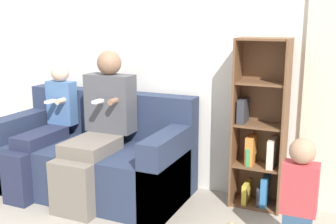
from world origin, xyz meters
TOP-DOWN VIEW (x-y plane):
  - ground_plane at (0.00, 0.00)m, footprint 14.00×14.00m
  - back_wall at (0.00, 0.99)m, footprint 10.00×0.06m
  - couch at (-0.23, 0.53)m, footprint 1.75×0.86m
  - adult_seated at (-0.09, 0.42)m, footprint 0.44×0.79m
  - child_seated at (-0.66, 0.38)m, footprint 0.28×0.80m
  - toddler_standing at (1.63, 0.20)m, footprint 0.23×0.17m
  - bookshelf at (1.22, 0.84)m, footprint 0.42×0.28m

SIDE VIEW (x-z plane):
  - ground_plane at x=0.00m, z-range 0.00..0.00m
  - couch at x=-0.23m, z-range -0.14..0.75m
  - toddler_standing at x=1.63m, z-range 0.02..0.83m
  - child_seated at x=-0.66m, z-range 0.00..1.15m
  - bookshelf at x=1.22m, z-range -0.10..1.32m
  - adult_seated at x=-0.09m, z-range 0.02..1.31m
  - back_wall at x=0.00m, z-range 0.00..2.55m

